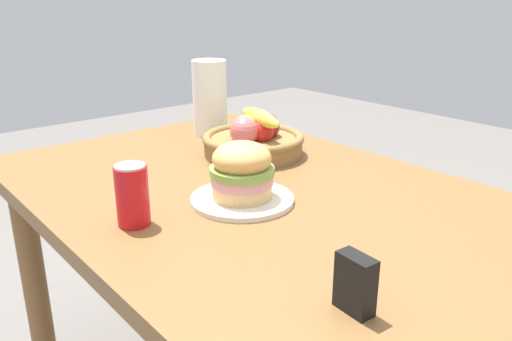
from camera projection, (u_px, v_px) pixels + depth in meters
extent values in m
cube|color=brown|center=(261.00, 200.00, 1.21)|extent=(1.40, 0.90, 0.04)
cylinder|color=brown|center=(35.00, 284.00, 1.56)|extent=(0.07, 0.07, 0.71)
cylinder|color=brown|center=(229.00, 219.00, 2.01)|extent=(0.07, 0.07, 0.71)
cylinder|color=silver|center=(242.00, 199.00, 1.15)|extent=(0.23, 0.23, 0.01)
cylinder|color=#E5BC75|center=(242.00, 191.00, 1.14)|extent=(0.13, 0.13, 0.03)
cylinder|color=pink|center=(242.00, 180.00, 1.13)|extent=(0.14, 0.14, 0.02)
cylinder|color=#84A84C|center=(242.00, 171.00, 1.12)|extent=(0.14, 0.14, 0.02)
ellipsoid|color=#EAAD5D|center=(242.00, 158.00, 1.11)|extent=(0.13, 0.13, 0.07)
cylinder|color=red|center=(132.00, 196.00, 1.02)|extent=(0.07, 0.07, 0.12)
cylinder|color=silver|center=(130.00, 166.00, 1.00)|extent=(0.06, 0.06, 0.00)
cylinder|color=olive|center=(253.00, 146.00, 1.47)|extent=(0.28, 0.28, 0.05)
torus|color=olive|center=(253.00, 138.00, 1.46)|extent=(0.29, 0.29, 0.02)
sphere|color=red|center=(262.00, 131.00, 1.44)|extent=(0.07, 0.07, 0.07)
sphere|color=maroon|center=(266.00, 126.00, 1.47)|extent=(0.08, 0.08, 0.08)
sphere|color=#6BAD38|center=(257.00, 122.00, 1.52)|extent=(0.07, 0.07, 0.07)
sphere|color=gold|center=(246.00, 128.00, 1.45)|extent=(0.08, 0.08, 0.08)
sphere|color=#D16066|center=(244.00, 131.00, 1.42)|extent=(0.08, 0.08, 0.08)
ellipsoid|color=yellow|center=(260.00, 117.00, 1.44)|extent=(0.21, 0.10, 0.05)
cylinder|color=white|center=(210.00, 98.00, 1.66)|extent=(0.11, 0.11, 0.24)
cube|color=black|center=(355.00, 284.00, 0.74)|extent=(0.06, 0.03, 0.09)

